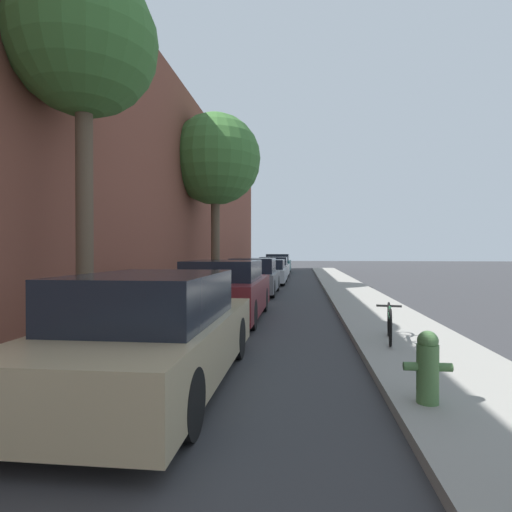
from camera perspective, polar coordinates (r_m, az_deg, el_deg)
ground_plane at (r=13.78m, az=2.22°, el=-6.29°), size 120.00×120.00×0.00m
sidewalk_left at (r=14.28m, az=-9.53°, el=-5.81°), size 2.00×52.00×0.12m
sidewalk_right at (r=13.87m, az=14.32°, el=-6.01°), size 2.00×52.00×0.12m
building_facade_left at (r=14.85m, az=-14.67°, el=10.74°), size 0.70×52.00×8.54m
parked_car_champagne at (r=5.36m, az=-13.61°, el=-10.17°), size 1.76×4.53×1.40m
parked_car_maroon at (r=10.32m, az=-4.25°, el=-4.75°), size 1.83×4.46×1.44m
parked_car_grey at (r=16.23m, az=-0.31°, el=-2.90°), size 1.81×4.21×1.40m
parked_car_silver at (r=21.51m, az=1.62°, el=-2.21°), size 1.88×4.24×1.24m
parked_car_white at (r=26.74m, az=2.46°, el=-1.59°), size 1.87×4.45×1.30m
parked_car_teal at (r=32.64m, az=3.01°, el=-1.07°), size 1.90×4.35×1.45m
street_tree_near at (r=9.00m, az=-22.40°, el=25.00°), size 2.65×2.65×6.65m
street_tree_far at (r=18.77m, az=-5.57°, el=12.88°), size 3.95×3.95×7.54m
fire_hydrant at (r=4.72m, az=22.33°, el=-13.68°), size 0.48×0.22×0.74m
bicycle at (r=7.65m, az=17.72°, el=-8.59°), size 0.44×1.49×0.62m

